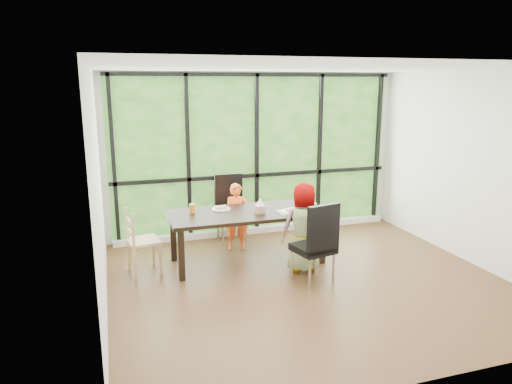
# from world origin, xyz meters

# --- Properties ---
(ground) EXTENTS (5.00, 5.00, 0.00)m
(ground) POSITION_xyz_m (0.00, 0.00, 0.00)
(ground) COLOR black
(ground) RESTS_ON ground
(back_wall) EXTENTS (5.00, 0.00, 5.00)m
(back_wall) POSITION_xyz_m (0.00, 2.25, 1.35)
(back_wall) COLOR silver
(back_wall) RESTS_ON ground
(foliage_backdrop) EXTENTS (4.80, 0.02, 2.65)m
(foliage_backdrop) POSITION_xyz_m (0.00, 2.23, 1.35)
(foliage_backdrop) COLOR #1B4C15
(foliage_backdrop) RESTS_ON back_wall
(window_mullions) EXTENTS (4.80, 0.06, 2.65)m
(window_mullions) POSITION_xyz_m (0.00, 2.19, 1.35)
(window_mullions) COLOR black
(window_mullions) RESTS_ON back_wall
(window_sill) EXTENTS (4.80, 0.12, 0.10)m
(window_sill) POSITION_xyz_m (0.00, 2.15, 0.05)
(window_sill) COLOR silver
(window_sill) RESTS_ON ground
(dining_table) EXTENTS (2.24, 1.01, 0.75)m
(dining_table) POSITION_xyz_m (-0.55, 0.91, 0.38)
(dining_table) COLOR black
(dining_table) RESTS_ON ground
(chair_window_leather) EXTENTS (0.47, 0.47, 1.08)m
(chair_window_leather) POSITION_xyz_m (-0.53, 1.87, 0.54)
(chair_window_leather) COLOR black
(chair_window_leather) RESTS_ON ground
(chair_interior_leather) EXTENTS (0.55, 0.55, 1.08)m
(chair_interior_leather) POSITION_xyz_m (0.05, -0.03, 0.54)
(chair_interior_leather) COLOR black
(chair_interior_leather) RESTS_ON ground
(chair_end_beech) EXTENTS (0.46, 0.48, 0.90)m
(chair_end_beech) POSITION_xyz_m (-2.00, 0.94, 0.45)
(chair_end_beech) COLOR #A4845E
(chair_end_beech) RESTS_ON ground
(child_toddler) EXTENTS (0.42, 0.33, 1.04)m
(child_toddler) POSITION_xyz_m (-0.55, 1.48, 0.52)
(child_toddler) COLOR #FF5D1F
(child_toddler) RESTS_ON ground
(child_older) EXTENTS (0.65, 0.48, 1.23)m
(child_older) POSITION_xyz_m (0.10, 0.38, 0.61)
(child_older) COLOR slate
(child_older) RESTS_ON ground
(placemat) EXTENTS (0.40, 0.29, 0.01)m
(placemat) POSITION_xyz_m (0.05, 0.70, 0.75)
(placemat) COLOR tan
(placemat) RESTS_ON dining_table
(plate_far) EXTENTS (0.27, 0.27, 0.02)m
(plate_far) POSITION_xyz_m (-0.88, 1.13, 0.76)
(plate_far) COLOR white
(plate_far) RESTS_ON dining_table
(plate_near) EXTENTS (0.27, 0.27, 0.02)m
(plate_near) POSITION_xyz_m (0.03, 0.71, 0.76)
(plate_near) COLOR white
(plate_near) RESTS_ON dining_table
(orange_cup) EXTENTS (0.08, 0.08, 0.12)m
(orange_cup) POSITION_xyz_m (-1.30, 1.09, 0.81)
(orange_cup) COLOR orange
(orange_cup) RESTS_ON dining_table
(green_cup) EXTENTS (0.07, 0.07, 0.11)m
(green_cup) POSITION_xyz_m (0.37, 0.66, 0.80)
(green_cup) COLOR #62D137
(green_cup) RESTS_ON dining_table
(tissue_box) EXTENTS (0.12, 0.12, 0.10)m
(tissue_box) POSITION_xyz_m (-0.40, 0.79, 0.80)
(tissue_box) COLOR tan
(tissue_box) RESTS_ON dining_table
(crepe_rolls_far) EXTENTS (0.20, 0.12, 0.04)m
(crepe_rolls_far) POSITION_xyz_m (-0.88, 1.13, 0.78)
(crepe_rolls_far) COLOR tan
(crepe_rolls_far) RESTS_ON plate_far
(crepe_rolls_near) EXTENTS (0.15, 0.12, 0.04)m
(crepe_rolls_near) POSITION_xyz_m (0.03, 0.71, 0.78)
(crepe_rolls_near) COLOR tan
(crepe_rolls_near) RESTS_ON plate_near
(straw_white) EXTENTS (0.01, 0.04, 0.20)m
(straw_white) POSITION_xyz_m (-1.30, 1.09, 0.91)
(straw_white) COLOR white
(straw_white) RESTS_ON orange_cup
(straw_pink) EXTENTS (0.01, 0.04, 0.20)m
(straw_pink) POSITION_xyz_m (0.37, 0.66, 0.90)
(straw_pink) COLOR pink
(straw_pink) RESTS_ON green_cup
(tissue) EXTENTS (0.12, 0.12, 0.11)m
(tissue) POSITION_xyz_m (-0.40, 0.79, 0.91)
(tissue) COLOR white
(tissue) RESTS_ON tissue_box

